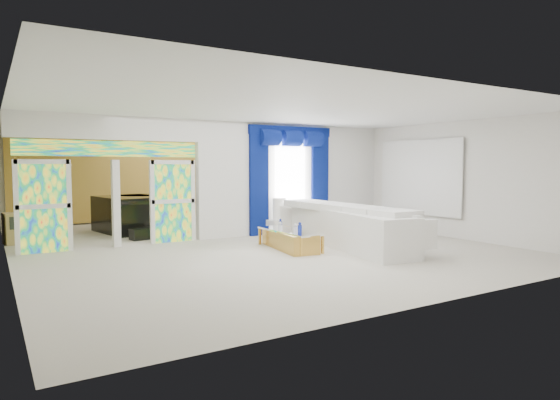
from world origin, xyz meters
TOP-DOWN VIEW (x-y plane):
  - floor at (0.00, 0.00)m, footprint 12.00×12.00m
  - dividing_wall at (2.15, 1.00)m, footprint 5.70×0.18m
  - dividing_header at (-2.85, 1.00)m, footprint 4.30×0.18m
  - stained_panel_left at (-4.28, 1.00)m, footprint 0.95×0.04m
  - stained_panel_right at (-1.42, 1.00)m, footprint 0.95×0.04m
  - stained_transom at (-2.85, 1.00)m, footprint 4.00×0.05m
  - window_pane at (1.90, 0.90)m, footprint 1.00×0.02m
  - blue_drape_left at (0.90, 0.87)m, footprint 0.55×0.10m
  - blue_drape_right at (2.90, 0.87)m, footprint 0.55×0.10m
  - blue_pelmet at (1.90, 0.87)m, footprint 2.60×0.12m
  - wall_mirror at (4.94, -1.00)m, footprint 0.04×2.70m
  - gold_curtains at (0.00, 5.90)m, footprint 9.70×0.12m
  - white_sofa at (1.81, -1.65)m, footprint 1.62×4.54m
  - coffee_table at (0.46, -1.35)m, footprint 0.89×1.91m
  - console_table at (1.71, 0.66)m, footprint 1.28×0.52m
  - table_lamp at (1.41, 0.66)m, footprint 0.36×0.36m
  - armchair at (3.72, -0.62)m, footprint 1.19×1.30m
  - grand_piano at (-1.84, 3.40)m, footprint 1.85×2.23m
  - piano_bench at (-1.84, 1.80)m, footprint 0.90×0.48m
  - tv_console at (-4.74, 2.69)m, footprint 0.59×0.55m
  - chandelier at (-2.30, 3.40)m, footprint 0.60×0.60m
  - decanters at (0.43, -1.40)m, footprint 0.23×1.08m

SIDE VIEW (x-z plane):
  - floor at x=0.00m, z-range 0.00..0.00m
  - piano_bench at x=-1.84m, z-range 0.00..0.28m
  - coffee_table at x=0.46m, z-range 0.00..0.41m
  - console_table at x=1.71m, z-range 0.00..0.42m
  - armchair at x=3.72m, z-range 0.00..0.72m
  - tv_console at x=-4.74m, z-range 0.00..0.75m
  - white_sofa at x=1.81m, z-range 0.00..0.85m
  - decanters at x=0.43m, z-range 0.39..0.58m
  - grand_piano at x=-1.84m, z-range 0.00..1.00m
  - table_lamp at x=1.41m, z-range 0.42..1.00m
  - stained_panel_left at x=-4.28m, z-range 0.00..2.00m
  - stained_panel_right at x=-1.42m, z-range 0.00..2.00m
  - blue_drape_left at x=0.90m, z-range 0.00..2.80m
  - blue_drape_right at x=2.90m, z-range 0.00..2.80m
  - window_pane at x=1.90m, z-range 0.30..2.60m
  - dividing_wall at x=2.15m, z-range 0.00..3.00m
  - gold_curtains at x=0.00m, z-range 0.05..2.95m
  - wall_mirror at x=4.94m, z-range 0.60..2.50m
  - stained_transom at x=-2.85m, z-range 2.08..2.42m
  - chandelier at x=-2.30m, z-range 2.35..2.95m
  - dividing_header at x=-2.85m, z-range 2.45..3.00m
  - blue_pelmet at x=1.90m, z-range 2.69..2.94m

